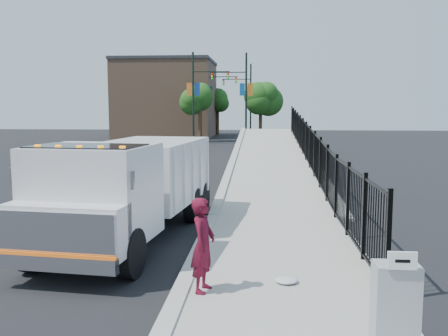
{
  "coord_description": "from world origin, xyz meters",
  "views": [
    {
      "loc": [
        1.4,
        -10.4,
        3.33
      ],
      "look_at": [
        0.46,
        2.0,
        1.78
      ],
      "focal_mm": 40.0,
      "sensor_mm": 36.0,
      "label": 1
    }
  ],
  "objects": [
    {
      "name": "ground",
      "position": [
        0.0,
        0.0,
        0.0
      ],
      "size": [
        120.0,
        120.0,
        0.0
      ],
      "primitive_type": "plane",
      "color": "black",
      "rests_on": "ground"
    },
    {
      "name": "sidewalk",
      "position": [
        1.93,
        -2.0,
        0.06
      ],
      "size": [
        3.55,
        12.0,
        0.12
      ],
      "primitive_type": "cube",
      "color": "#9E998E",
      "rests_on": "ground"
    },
    {
      "name": "curb",
      "position": [
        0.0,
        -2.0,
        0.08
      ],
      "size": [
        0.3,
        12.0,
        0.16
      ],
      "primitive_type": "cube",
      "color": "#ADAAA3",
      "rests_on": "ground"
    },
    {
      "name": "ramp",
      "position": [
        2.12,
        16.0,
        0.0
      ],
      "size": [
        3.95,
        24.06,
        3.19
      ],
      "primitive_type": "cube",
      "rotation": [
        0.06,
        0.0,
        0.0
      ],
      "color": "#9E998E",
      "rests_on": "ground"
    },
    {
      "name": "iron_fence",
      "position": [
        3.55,
        12.0,
        0.9
      ],
      "size": [
        0.1,
        28.0,
        1.8
      ],
      "primitive_type": "cube",
      "color": "black",
      "rests_on": "ground"
    },
    {
      "name": "truck",
      "position": [
        -1.86,
        1.51,
        1.45
      ],
      "size": [
        3.22,
        7.73,
        2.57
      ],
      "rotation": [
        0.0,
        0.0,
        -0.11
      ],
      "color": "black",
      "rests_on": "ground"
    },
    {
      "name": "worker",
      "position": [
        0.4,
        -2.06,
        0.95
      ],
      "size": [
        0.5,
        0.67,
        1.65
      ],
      "primitive_type": "imported",
      "rotation": [
        0.0,
        0.0,
        1.38
      ],
      "color": "#580C1D",
      "rests_on": "sidewalk"
    },
    {
      "name": "utility_cabinet",
      "position": [
        3.1,
        -4.21,
        0.75
      ],
      "size": [
        0.55,
        0.4,
        1.25
      ],
      "primitive_type": "cube",
      "color": "gray",
      "rests_on": "sidewalk"
    },
    {
      "name": "arrow_sign",
      "position": [
        3.1,
        -4.43,
        1.48
      ],
      "size": [
        0.35,
        0.04,
        0.22
      ],
      "primitive_type": "cube",
      "color": "white",
      "rests_on": "utility_cabinet"
    },
    {
      "name": "debris",
      "position": [
        1.87,
        -1.54,
        0.17
      ],
      "size": [
        0.43,
        0.43,
        0.11
      ],
      "primitive_type": "ellipsoid",
      "color": "silver",
      "rests_on": "sidewalk"
    },
    {
      "name": "light_pole_0",
      "position": [
        -4.32,
        33.39,
        4.36
      ],
      "size": [
        3.77,
        0.22,
        8.0
      ],
      "color": "black",
      "rests_on": "ground"
    },
    {
      "name": "light_pole_1",
      "position": [
        -0.32,
        34.31,
        4.36
      ],
      "size": [
        3.78,
        0.22,
        8.0
      ],
      "color": "black",
      "rests_on": "ground"
    },
    {
      "name": "light_pole_2",
      "position": [
        -4.0,
        40.99,
        4.36
      ],
      "size": [
        3.77,
        0.22,
        8.0
      ],
      "color": "black",
      "rests_on": "ground"
    },
    {
      "name": "light_pole_3",
      "position": [
        -0.18,
        45.91,
        4.36
      ],
      "size": [
        3.78,
        0.22,
        8.0
      ],
      "color": "black",
      "rests_on": "ground"
    },
    {
      "name": "tree_0",
      "position": [
        -4.31,
        35.61,
        3.94
      ],
      "size": [
        2.6,
        2.6,
        5.3
      ],
      "color": "#382314",
      "rests_on": "ground"
    },
    {
      "name": "tree_1",
      "position": [
        1.25,
        40.61,
        3.96
      ],
      "size": [
        2.8,
        2.8,
        5.4
      ],
      "color": "#382314",
      "rests_on": "ground"
    },
    {
      "name": "tree_2",
      "position": [
        -3.8,
        48.29,
        3.93
      ],
      "size": [
        2.39,
        2.39,
        5.2
      ],
      "color": "#382314",
      "rests_on": "ground"
    },
    {
      "name": "building",
      "position": [
        -9.0,
        44.0,
        4.0
      ],
      "size": [
        10.0,
        10.0,
        8.0
      ],
      "primitive_type": "cube",
      "color": "#8C664C",
      "rests_on": "ground"
    }
  ]
}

